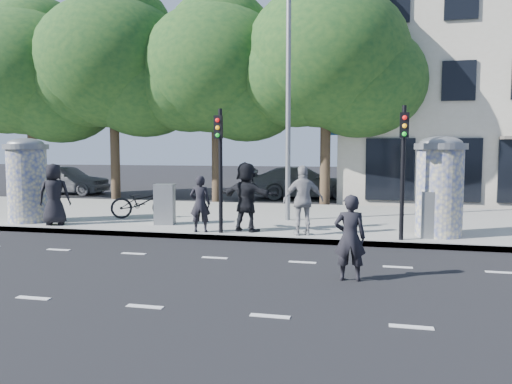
% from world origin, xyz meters
% --- Properties ---
extents(ground, '(120.00, 120.00, 0.00)m').
position_xyz_m(ground, '(0.00, 0.00, 0.00)').
color(ground, black).
rests_on(ground, ground).
extents(sidewalk, '(40.00, 8.00, 0.15)m').
position_xyz_m(sidewalk, '(0.00, 7.50, 0.07)').
color(sidewalk, gray).
rests_on(sidewalk, ground).
extents(curb, '(40.00, 0.10, 0.16)m').
position_xyz_m(curb, '(0.00, 3.55, 0.07)').
color(curb, slate).
rests_on(curb, ground).
extents(lane_dash_near, '(32.00, 0.12, 0.01)m').
position_xyz_m(lane_dash_near, '(0.00, -2.20, 0.00)').
color(lane_dash_near, silver).
rests_on(lane_dash_near, ground).
extents(lane_dash_far, '(32.00, 0.12, 0.01)m').
position_xyz_m(lane_dash_far, '(0.00, 1.40, 0.00)').
color(lane_dash_far, silver).
rests_on(lane_dash_far, ground).
extents(ad_column_left, '(1.36, 1.36, 2.65)m').
position_xyz_m(ad_column_left, '(-7.20, 4.50, 1.54)').
color(ad_column_left, beige).
rests_on(ad_column_left, sidewalk).
extents(ad_column_right, '(1.36, 1.36, 2.65)m').
position_xyz_m(ad_column_right, '(5.20, 4.70, 1.54)').
color(ad_column_right, beige).
rests_on(ad_column_right, sidewalk).
extents(traffic_pole_near, '(0.22, 0.31, 3.40)m').
position_xyz_m(traffic_pole_near, '(-0.60, 3.79, 2.23)').
color(traffic_pole_near, black).
rests_on(traffic_pole_near, sidewalk).
extents(traffic_pole_far, '(0.22, 0.31, 3.40)m').
position_xyz_m(traffic_pole_far, '(4.20, 3.79, 2.23)').
color(traffic_pole_far, black).
rests_on(traffic_pole_far, sidewalk).
extents(street_lamp, '(0.25, 0.93, 8.00)m').
position_xyz_m(street_lamp, '(0.80, 6.63, 4.79)').
color(street_lamp, slate).
rests_on(street_lamp, sidewalk).
extents(tree_far_left, '(7.20, 7.20, 9.26)m').
position_xyz_m(tree_far_left, '(-13.00, 12.50, 6.19)').
color(tree_far_left, '#38281C').
rests_on(tree_far_left, ground).
extents(tree_mid_left, '(7.20, 7.20, 9.57)m').
position_xyz_m(tree_mid_left, '(-8.50, 12.50, 6.50)').
color(tree_mid_left, '#38281C').
rests_on(tree_mid_left, ground).
extents(tree_near_left, '(6.80, 6.80, 8.97)m').
position_xyz_m(tree_near_left, '(-3.50, 12.70, 6.06)').
color(tree_near_left, '#38281C').
rests_on(tree_near_left, ground).
extents(tree_center, '(7.00, 7.00, 9.30)m').
position_xyz_m(tree_center, '(1.50, 12.30, 6.31)').
color(tree_center, '#38281C').
rests_on(tree_center, ground).
extents(ped_a, '(1.07, 0.89, 1.88)m').
position_xyz_m(ped_a, '(-5.96, 4.09, 1.09)').
color(ped_a, black).
rests_on(ped_a, sidewalk).
extents(ped_b, '(0.63, 0.47, 1.58)m').
position_xyz_m(ped_b, '(-1.20, 3.85, 0.94)').
color(ped_b, black).
rests_on(ped_b, sidewalk).
extents(ped_e, '(1.25, 0.98, 1.88)m').
position_xyz_m(ped_e, '(1.66, 4.00, 1.09)').
color(ped_e, '#949496').
rests_on(ped_e, sidewalk).
extents(ped_f, '(1.92, 1.15, 1.95)m').
position_xyz_m(ped_f, '(0.02, 4.28, 1.13)').
color(ped_f, black).
rests_on(ped_f, sidewalk).
extents(man_road, '(0.63, 0.44, 1.63)m').
position_xyz_m(man_road, '(3.06, 0.13, 0.81)').
color(man_road, black).
rests_on(man_road, ground).
extents(bicycle, '(1.53, 2.16, 1.08)m').
position_xyz_m(bicycle, '(-4.04, 6.10, 0.69)').
color(bicycle, black).
rests_on(bicycle, sidewalk).
extents(cabinet_left, '(0.66, 0.52, 1.24)m').
position_xyz_m(cabinet_left, '(-2.74, 4.95, 0.77)').
color(cabinet_left, gray).
rests_on(cabinet_left, sidewalk).
extents(cabinet_right, '(0.58, 0.43, 1.22)m').
position_xyz_m(cabinet_right, '(5.01, 4.34, 0.76)').
color(cabinet_right, slate).
rests_on(cabinet_right, sidewalk).
extents(car_left, '(2.03, 4.80, 1.62)m').
position_xyz_m(car_left, '(-12.84, 14.91, 0.81)').
color(car_left, slate).
rests_on(car_left, ground).
extents(car_right, '(3.58, 5.71, 1.54)m').
position_xyz_m(car_right, '(0.09, 15.59, 0.77)').
color(car_right, slate).
rests_on(car_right, ground).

